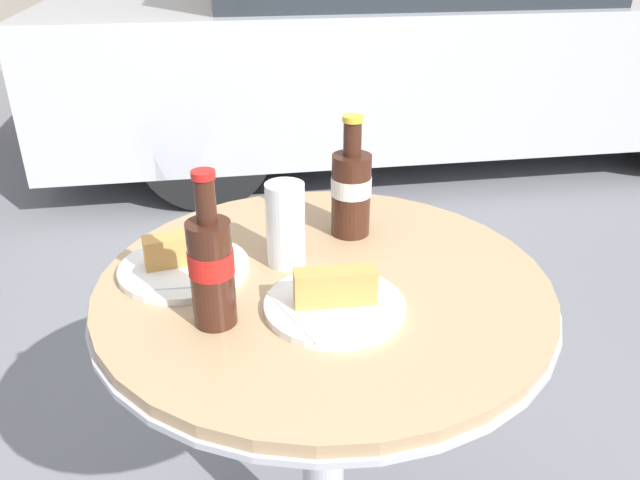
# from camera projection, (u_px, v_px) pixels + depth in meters

# --- Properties ---
(bistro_table) EXTENTS (0.74, 0.74, 0.70)m
(bistro_table) POSITION_uv_depth(u_px,v_px,m) (324.00, 352.00, 1.07)
(bistro_table) COLOR #B7B7BC
(bistro_table) RESTS_ON ground_plane
(cola_bottle_left) EXTENTS (0.06, 0.06, 0.23)m
(cola_bottle_left) POSITION_uv_depth(u_px,v_px,m) (211.00, 266.00, 0.85)
(cola_bottle_left) COLOR #3D1E14
(cola_bottle_left) RESTS_ON bistro_table
(cola_bottle_right) EXTENTS (0.07, 0.07, 0.22)m
(cola_bottle_right) POSITION_uv_depth(u_px,v_px,m) (351.00, 189.00, 1.11)
(cola_bottle_right) COLOR #3D1E14
(cola_bottle_right) RESTS_ON bistro_table
(drinking_glass) EXTENTS (0.06, 0.06, 0.14)m
(drinking_glass) POSITION_uv_depth(u_px,v_px,m) (286.00, 228.00, 1.02)
(drinking_glass) COLOR #C68923
(drinking_glass) RESTS_ON bistro_table
(lunch_plate_near) EXTENTS (0.21, 0.21, 0.07)m
(lunch_plate_near) POSITION_uv_depth(u_px,v_px,m) (335.00, 300.00, 0.91)
(lunch_plate_near) COLOR white
(lunch_plate_near) RESTS_ON bistro_table
(lunch_plate_far) EXTENTS (0.21, 0.21, 0.06)m
(lunch_plate_far) POSITION_uv_depth(u_px,v_px,m) (184.00, 262.00, 1.02)
(lunch_plate_far) COLOR white
(lunch_plate_far) RESTS_ON bistro_table
(parked_car) EXTENTS (4.05, 1.79, 1.34)m
(parked_car) POSITION_uv_depth(u_px,v_px,m) (411.00, 35.00, 3.60)
(parked_car) COLOR #B7B7BC
(parked_car) RESTS_ON ground_plane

